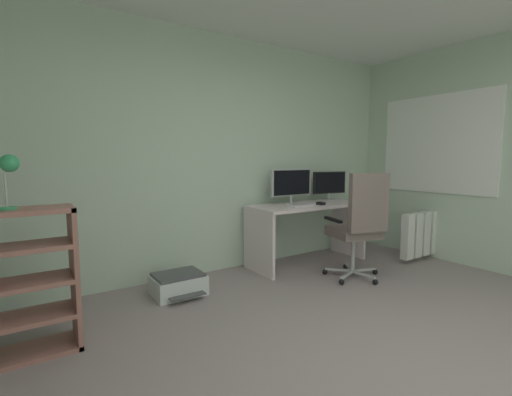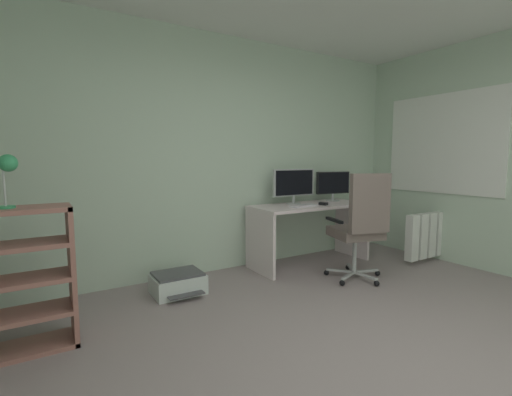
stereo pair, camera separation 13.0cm
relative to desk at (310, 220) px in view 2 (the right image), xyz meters
name	(u,v)px [view 2 (the right image)]	position (x,y,z in m)	size (l,w,h in m)	color
ground_plane	(397,387)	(-1.15, -2.15, -0.56)	(5.43, 5.05, 0.02)	gray
wall_back	(210,155)	(-1.15, 0.42, 0.80)	(5.43, 0.10, 2.70)	silver
window_pane	(443,144)	(1.56, -0.72, 0.94)	(0.01, 1.42, 1.17)	white
window_frame	(443,144)	(1.55, -0.72, 0.94)	(0.02, 1.50, 1.25)	white
desk	(310,220)	(0.00, 0.00, 0.00)	(1.51, 0.61, 0.75)	white
monitor_main	(294,184)	(-0.17, 0.12, 0.45)	(0.60, 0.18, 0.43)	#B2B5B7
monitor_secondary	(333,184)	(0.49, 0.12, 0.42)	(0.49, 0.18, 0.39)	#B2B5B7
keyboard	(303,206)	(-0.22, -0.13, 0.21)	(0.34, 0.13, 0.02)	silver
computer_mouse	(323,204)	(0.08, -0.15, 0.21)	(0.06, 0.10, 0.03)	black
office_chair	(361,223)	(0.03, -0.79, 0.08)	(0.63, 0.62, 1.16)	#B7BABC
desk_lamp	(8,169)	(-3.02, -0.57, 0.69)	(0.14, 0.11, 0.35)	#36A064
printer	(178,283)	(-1.74, -0.10, -0.45)	(0.48, 0.46, 0.21)	silver
radiator	(434,234)	(1.46, -0.72, -0.21)	(1.03, 0.10, 0.57)	white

